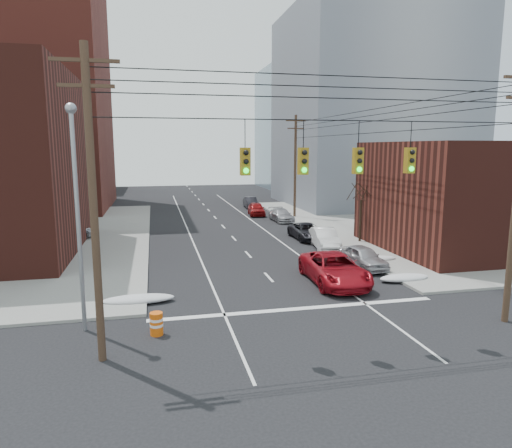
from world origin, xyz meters
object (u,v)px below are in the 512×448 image
parked_car_e (256,209)px  lot_car_d (20,236)px  lot_car_c (19,238)px  construction_barrel (156,323)px  red_pickup (334,269)px  parked_car_a (363,257)px  lot_car_a (29,236)px  lot_car_b (63,231)px  parked_car_d (281,215)px  parked_car_c (307,231)px  parked_car_b (325,238)px  parked_car_f (251,203)px

parked_car_e → lot_car_d: lot_car_d is taller
lot_car_d → lot_car_c: bearing=-174.4°
lot_car_c → construction_barrel: lot_car_c is taller
lot_car_c → red_pickup: bearing=-113.3°
parked_car_a → lot_car_a: (-22.35, 11.35, 0.18)m
lot_car_b → lot_car_d: 3.23m
parked_car_d → lot_car_b: 21.10m
lot_car_c → construction_barrel: 21.14m
lot_car_a → parked_car_c: bearing=-108.8°
lot_car_c → lot_car_d: bearing=20.2°
lot_car_b → construction_barrel: bearing=-179.0°
lot_car_b → construction_barrel: size_ratio=5.19×
parked_car_b → lot_car_a: lot_car_a is taller
parked_car_e → lot_car_c: size_ratio=0.83×
parked_car_d → lot_car_c: bearing=-161.9°
parked_car_c → parked_car_e: parked_car_e is taller
lot_car_a → construction_barrel: bearing=-168.1°
red_pickup → parked_car_c: 12.53m
parked_car_d → construction_barrel: parked_car_d is taller
parked_car_b → parked_car_c: parked_car_b is taller
parked_car_f → lot_car_c: (-22.03, -19.59, 0.21)m
parked_car_c → lot_car_c: bearing=176.3°
parked_car_b → lot_car_d: bearing=174.0°
red_pickup → parked_car_d: red_pickup is taller
parked_car_d → parked_car_e: parked_car_e is taller
parked_car_b → lot_car_c: (-22.67, 4.68, 0.13)m
red_pickup → parked_car_a: (3.06, 2.70, -0.12)m
parked_car_a → lot_car_b: bearing=140.8°
parked_car_c → parked_car_e: size_ratio=1.12×
lot_car_c → parked_car_a: bearing=-104.3°
parked_car_c → lot_car_a: lot_car_a is taller
parked_car_e → lot_car_c: 25.05m
red_pickup → lot_car_c: 23.98m
lot_car_c → parked_car_e: bearing=-47.7°
parked_car_b → lot_car_b: 21.26m
parked_car_a → construction_barrel: size_ratio=4.39×
lot_car_a → lot_car_b: (2.09, 1.89, -0.06)m
parked_car_a → parked_car_f: (-0.91, 30.31, -0.03)m
parked_car_a → parked_car_f: parked_car_a is taller
parked_car_d → lot_car_d: bearing=-164.2°
parked_car_a → lot_car_c: size_ratio=0.81×
red_pickup → parked_car_d: (3.06, 21.81, -0.19)m
parked_car_a → lot_car_c: bearing=148.9°
parked_car_e → parked_car_f: size_ratio=1.03×
parked_car_b → lot_car_b: bearing=168.1°
parked_car_b → parked_car_f: size_ratio=1.11×
parked_car_a → construction_barrel: parked_car_a is taller
parked_car_f → lot_car_c: lot_car_c is taller
lot_car_b → parked_car_d: bearing=-91.9°
parked_car_d → red_pickup: bearing=-99.9°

